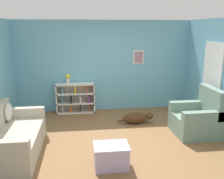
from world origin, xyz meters
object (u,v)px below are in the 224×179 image
(vase, at_px, (68,78))
(coffee_table, at_px, (111,155))
(dog, at_px, (137,118))
(recliner_chair, at_px, (198,118))
(couch, at_px, (11,139))
(bookshelf, at_px, (76,98))

(vase, bearing_deg, coffee_table, -74.40)
(coffee_table, bearing_deg, dog, 65.33)
(recliner_chair, bearing_deg, couch, -172.91)
(bookshelf, relative_size, coffee_table, 1.82)
(dog, bearing_deg, coffee_table, -114.67)
(recliner_chair, xyz_separation_m, coffee_table, (-2.14, -1.17, -0.15))
(couch, bearing_deg, dog, 25.05)
(bookshelf, height_order, coffee_table, bookshelf)
(recliner_chair, distance_m, coffee_table, 2.44)
(bookshelf, height_order, vase, vase)
(couch, distance_m, vase, 2.64)
(couch, bearing_deg, bookshelf, 63.45)
(coffee_table, bearing_deg, vase, 105.60)
(dog, bearing_deg, recliner_chair, -32.29)
(couch, xyz_separation_m, vase, (0.99, 2.35, 0.69))
(bookshelf, bearing_deg, coffee_table, -78.00)
(recliner_chair, distance_m, vase, 3.57)
(coffee_table, relative_size, vase, 2.22)
(bookshelf, xyz_separation_m, vase, (-0.20, -0.02, 0.58))
(coffee_table, height_order, vase, vase)
(bookshelf, relative_size, dog, 1.18)
(coffee_table, relative_size, dog, 0.65)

